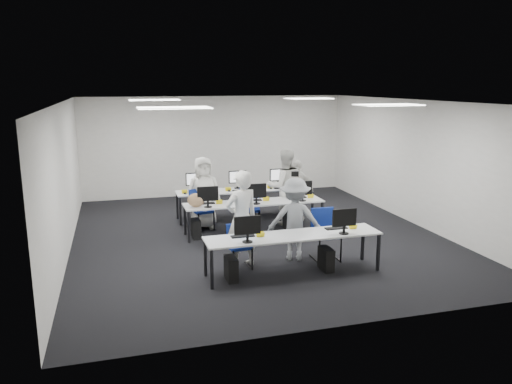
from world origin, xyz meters
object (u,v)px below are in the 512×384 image
object	(u,v)px
photographer	(295,219)
chair_2	(203,218)
chair_1	(325,244)
student_1	(285,187)
chair_3	(251,216)
chair_4	(291,210)
desk_mid	(254,204)
chair_5	(196,214)
desk_front	(293,237)
student_3	(296,190)
chair_0	(239,254)
chair_6	(249,212)
student_0	(242,219)
student_2	(204,193)
chair_7	(290,208)

from	to	relation	value
photographer	chair_2	bearing A→B (deg)	-45.37
chair_1	student_1	world-z (taller)	student_1
chair_3	photographer	distance (m)	2.42
chair_4	desk_mid	bearing A→B (deg)	-141.60
chair_4	chair_5	size ratio (longest dim) A/B	0.95
desk_front	student_3	bearing A→B (deg)	68.81
chair_5	student_1	xyz separation A→B (m)	(2.13, -0.31, 0.62)
desk_front	chair_4	world-z (taller)	chair_4
chair_1	photographer	world-z (taller)	photographer
desk_mid	chair_4	size ratio (longest dim) A/B	3.48
chair_0	chair_2	distance (m)	2.71
chair_4	chair_6	world-z (taller)	chair_6
desk_mid	photographer	distance (m)	1.93
chair_4	photographer	bearing A→B (deg)	-100.05
chair_1	chair_5	world-z (taller)	chair_1
chair_2	chair_4	distance (m)	2.20
chair_0	chair_5	bearing A→B (deg)	90.77
chair_3	student_1	size ratio (longest dim) A/B	0.47
chair_3	chair_5	size ratio (longest dim) A/B	0.90
student_0	chair_3	bearing A→B (deg)	-126.01
desk_front	chair_5	xyz separation A→B (m)	(-1.20, 3.46, -0.37)
desk_front	chair_4	size ratio (longest dim) A/B	3.48
desk_mid	student_2	xyz separation A→B (m)	(-1.04, 0.69, 0.17)
desk_mid	chair_3	distance (m)	0.60
chair_4	chair_5	bearing A→B (deg)	-176.72
student_3	chair_7	bearing A→B (deg)	137.34
chair_1	student_3	distance (m)	2.97
student_2	chair_2	bearing A→B (deg)	-130.16
chair_1	chair_5	distance (m)	3.58
chair_6	chair_2	bearing A→B (deg)	-152.83
student_2	photographer	bearing A→B (deg)	-65.70
chair_1	student_1	size ratio (longest dim) A/B	0.53
chair_1	photographer	xyz separation A→B (m)	(-0.58, 0.16, 0.50)
desk_mid	chair_4	world-z (taller)	chair_4
chair_7	chair_6	bearing A→B (deg)	-167.10
chair_4	student_2	size ratio (longest dim) A/B	0.54
chair_3	chair_6	bearing A→B (deg)	93.32
photographer	chair_6	bearing A→B (deg)	-69.46
chair_6	photographer	world-z (taller)	photographer
student_1	photographer	xyz separation A→B (m)	(-0.65, -2.45, -0.12)
desk_front	chair_7	world-z (taller)	chair_7
chair_3	chair_7	world-z (taller)	chair_3
desk_mid	student_3	distance (m)	1.57
desk_front	student_2	size ratio (longest dim) A/B	1.87
chair_3	photographer	bearing A→B (deg)	-71.22
student_1	desk_front	bearing A→B (deg)	78.94
desk_front	chair_3	world-z (taller)	chair_3
chair_1	student_2	xyz separation A→B (m)	(-1.91, 2.76, 0.54)
chair_1	chair_2	world-z (taller)	chair_1
student_1	student_3	world-z (taller)	student_1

